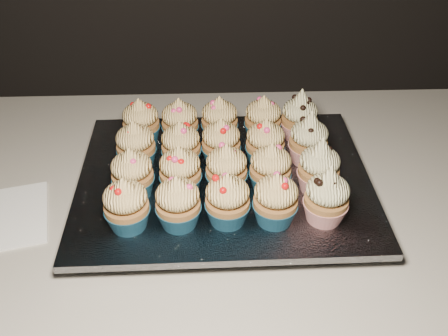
# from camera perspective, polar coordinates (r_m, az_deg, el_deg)

# --- Properties ---
(worktop) EXTENTS (2.44, 0.64, 0.04)m
(worktop) POSITION_cam_1_polar(r_m,az_deg,el_deg) (0.86, -10.96, -2.76)
(worktop) COLOR beige
(worktop) RESTS_ON cabinet
(baking_tray) EXTENTS (0.42, 0.33, 0.02)m
(baking_tray) POSITION_cam_1_polar(r_m,az_deg,el_deg) (0.80, 0.00, -2.21)
(baking_tray) COLOR black
(baking_tray) RESTS_ON worktop
(foil_lining) EXTENTS (0.46, 0.36, 0.01)m
(foil_lining) POSITION_cam_1_polar(r_m,az_deg,el_deg) (0.79, 0.00, -1.26)
(foil_lining) COLOR silver
(foil_lining) RESTS_ON baking_tray
(cupcake_0) EXTENTS (0.06, 0.06, 0.08)m
(cupcake_0) POSITION_cam_1_polar(r_m,az_deg,el_deg) (0.69, -11.11, -4.19)
(cupcake_0) COLOR navy
(cupcake_0) RESTS_ON foil_lining
(cupcake_1) EXTENTS (0.06, 0.06, 0.08)m
(cupcake_1) POSITION_cam_1_polar(r_m,az_deg,el_deg) (0.68, -5.28, -4.01)
(cupcake_1) COLOR navy
(cupcake_1) RESTS_ON foil_lining
(cupcake_2) EXTENTS (0.06, 0.06, 0.08)m
(cupcake_2) POSITION_cam_1_polar(r_m,az_deg,el_deg) (0.69, 0.40, -3.70)
(cupcake_2) COLOR navy
(cupcake_2) RESTS_ON foil_lining
(cupcake_3) EXTENTS (0.06, 0.06, 0.08)m
(cupcake_3) POSITION_cam_1_polar(r_m,az_deg,el_deg) (0.69, 5.91, -3.66)
(cupcake_3) COLOR navy
(cupcake_3) RESTS_ON foil_lining
(cupcake_4) EXTENTS (0.06, 0.06, 0.10)m
(cupcake_4) POSITION_cam_1_polar(r_m,az_deg,el_deg) (0.70, 11.65, -3.27)
(cupcake_4) COLOR #A41619
(cupcake_4) RESTS_ON foil_lining
(cupcake_5) EXTENTS (0.06, 0.06, 0.08)m
(cupcake_5) POSITION_cam_1_polar(r_m,az_deg,el_deg) (0.74, -10.42, -0.69)
(cupcake_5) COLOR navy
(cupcake_5) RESTS_ON foil_lining
(cupcake_6) EXTENTS (0.06, 0.06, 0.08)m
(cupcake_6) POSITION_cam_1_polar(r_m,az_deg,el_deg) (0.74, -5.02, -0.43)
(cupcake_6) COLOR navy
(cupcake_6) RESTS_ON foil_lining
(cupcake_7) EXTENTS (0.06, 0.06, 0.08)m
(cupcake_7) POSITION_cam_1_polar(r_m,az_deg,el_deg) (0.74, 0.28, -0.20)
(cupcake_7) COLOR navy
(cupcake_7) RESTS_ON foil_lining
(cupcake_8) EXTENTS (0.06, 0.06, 0.08)m
(cupcake_8) POSITION_cam_1_polar(r_m,az_deg,el_deg) (0.74, 5.32, -0.11)
(cupcake_8) COLOR navy
(cupcake_8) RESTS_ON foil_lining
(cupcake_9) EXTENTS (0.06, 0.06, 0.10)m
(cupcake_9) POSITION_cam_1_polar(r_m,az_deg,el_deg) (0.75, 10.79, 0.03)
(cupcake_9) COLOR #A41619
(cupcake_9) RESTS_ON foil_lining
(cupcake_10) EXTENTS (0.06, 0.06, 0.08)m
(cupcake_10) POSITION_cam_1_polar(r_m,az_deg,el_deg) (0.80, -10.04, 2.52)
(cupcake_10) COLOR navy
(cupcake_10) RESTS_ON foil_lining
(cupcake_11) EXTENTS (0.06, 0.06, 0.08)m
(cupcake_11) POSITION_cam_1_polar(r_m,az_deg,el_deg) (0.79, -4.94, 2.50)
(cupcake_11) COLOR navy
(cupcake_11) RESTS_ON foil_lining
(cupcake_12) EXTENTS (0.06, 0.06, 0.08)m
(cupcake_12) POSITION_cam_1_polar(r_m,az_deg,el_deg) (0.79, -0.33, 2.87)
(cupcake_12) COLOR navy
(cupcake_12) RESTS_ON foil_lining
(cupcake_13) EXTENTS (0.06, 0.06, 0.08)m
(cupcake_13) POSITION_cam_1_polar(r_m,az_deg,el_deg) (0.80, 4.73, 2.82)
(cupcake_13) COLOR navy
(cupcake_13) RESTS_ON foil_lining
(cupcake_14) EXTENTS (0.06, 0.06, 0.10)m
(cupcake_14) POSITION_cam_1_polar(r_m,az_deg,el_deg) (0.81, 9.64, 3.18)
(cupcake_14) COLOR #A41619
(cupcake_14) RESTS_ON foil_lining
(cupcake_15) EXTENTS (0.06, 0.06, 0.08)m
(cupcake_15) POSITION_cam_1_polar(r_m,az_deg,el_deg) (0.86, -9.46, 5.14)
(cupcake_15) COLOR navy
(cupcake_15) RESTS_ON foil_lining
(cupcake_16) EXTENTS (0.06, 0.06, 0.08)m
(cupcake_16) POSITION_cam_1_polar(r_m,az_deg,el_deg) (0.85, -5.06, 5.22)
(cupcake_16) COLOR navy
(cupcake_16) RESTS_ON foil_lining
(cupcake_17) EXTENTS (0.06, 0.06, 0.08)m
(cupcake_17) POSITION_cam_1_polar(r_m,az_deg,el_deg) (0.85, -0.51, 5.46)
(cupcake_17) COLOR navy
(cupcake_17) RESTS_ON foil_lining
(cupcake_18) EXTENTS (0.06, 0.06, 0.08)m
(cupcake_18) POSITION_cam_1_polar(r_m,az_deg,el_deg) (0.86, 4.46, 5.54)
(cupcake_18) COLOR navy
(cupcake_18) RESTS_ON foil_lining
(cupcake_19) EXTENTS (0.06, 0.06, 0.10)m
(cupcake_19) POSITION_cam_1_polar(r_m,az_deg,el_deg) (0.87, 8.62, 5.76)
(cupcake_19) COLOR #A41619
(cupcake_19) RESTS_ON foil_lining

